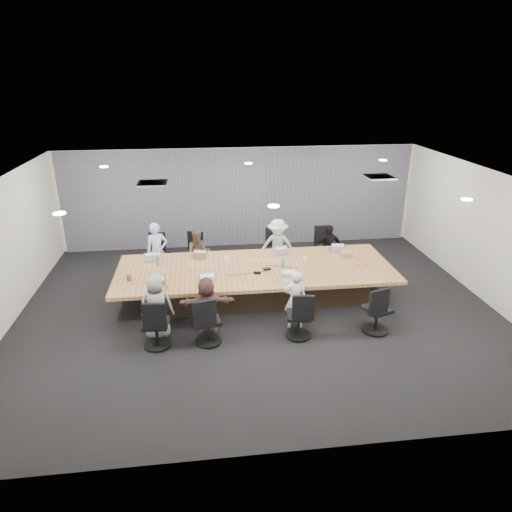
{
  "coord_description": "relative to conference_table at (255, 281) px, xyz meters",
  "views": [
    {
      "loc": [
        -1.13,
        -8.57,
        4.7
      ],
      "look_at": [
        0.0,
        0.4,
        1.05
      ],
      "focal_mm": 32.0,
      "sensor_mm": 36.0,
      "label": 1
    }
  ],
  "objects": [
    {
      "name": "person_1",
      "position": [
        -1.23,
        1.35,
        0.2
      ],
      "size": [
        0.6,
        0.48,
        1.2
      ],
      "primitive_type": "imported",
      "rotation": [
        0.0,
        0.0,
        6.32
      ],
      "color": "brown",
      "rests_on": "ground"
    },
    {
      "name": "wall_back",
      "position": [
        0.0,
        3.5,
        1.0
      ],
      "size": [
        10.0,
        0.0,
        2.8
      ],
      "primitive_type": "cube",
      "rotation": [
        1.57,
        0.0,
        0.0
      ],
      "color": "beige",
      "rests_on": "ground"
    },
    {
      "name": "bottle_green_right",
      "position": [
        0.58,
        -0.16,
        0.47
      ],
      "size": [
        0.09,
        0.09,
        0.26
      ],
      "primitive_type": "cylinder",
      "rotation": [
        0.0,
        0.0,
        -0.36
      ],
      "color": "#458658",
      "rests_on": "conference_table"
    },
    {
      "name": "mug_brown",
      "position": [
        -2.65,
        -0.34,
        0.4
      ],
      "size": [
        0.1,
        0.1,
        0.12
      ],
      "primitive_type": "cylinder",
      "rotation": [
        0.0,
        0.0,
        0.06
      ],
      "color": "brown",
      "rests_on": "conference_table"
    },
    {
      "name": "curtain",
      "position": [
        0.0,
        3.42,
        1.0
      ],
      "size": [
        9.8,
        0.04,
        2.8
      ],
      "primitive_type": "cube",
      "color": "slate",
      "rests_on": "ground"
    },
    {
      "name": "laptop_3",
      "position": [
        2.02,
        0.8,
        0.35
      ],
      "size": [
        0.32,
        0.24,
        0.02
      ],
      "primitive_type": "cube",
      "rotation": [
        0.0,
        0.0,
        3.0
      ],
      "color": "#B2B2B7",
      "rests_on": "conference_table"
    },
    {
      "name": "person_2",
      "position": [
        0.72,
        1.35,
        0.29
      ],
      "size": [
        0.99,
        0.71,
        1.39
      ],
      "primitive_type": "imported",
      "rotation": [
        0.0,
        0.0,
        6.04
      ],
      "color": "#B4C7B0",
      "rests_on": "ground"
    },
    {
      "name": "chair_3",
      "position": [
        2.02,
        1.7,
        -0.01
      ],
      "size": [
        0.55,
        0.55,
        0.78
      ],
      "primitive_type": null,
      "rotation": [
        0.0,
        0.0,
        3.1
      ],
      "color": "black",
      "rests_on": "ground"
    },
    {
      "name": "bottle_green_left",
      "position": [
        -2.13,
        0.4,
        0.45
      ],
      "size": [
        0.07,
        0.07,
        0.23
      ],
      "primitive_type": "cylinder",
      "rotation": [
        0.0,
        0.0,
        0.03
      ],
      "color": "#458658",
      "rests_on": "conference_table"
    },
    {
      "name": "laptop_4",
      "position": [
        -2.03,
        -0.8,
        0.35
      ],
      "size": [
        0.37,
        0.28,
        0.02
      ],
      "primitive_type": "cube",
      "rotation": [
        0.0,
        0.0,
        -0.16
      ],
      "color": "#8C6647",
      "rests_on": "conference_table"
    },
    {
      "name": "stapler",
      "position": [
        -0.01,
        -0.35,
        0.37
      ],
      "size": [
        0.16,
        0.08,
        0.06
      ],
      "primitive_type": "cube",
      "rotation": [
        0.0,
        0.0,
        -0.26
      ],
      "color": "black",
      "rests_on": "conference_table"
    },
    {
      "name": "floor",
      "position": [
        0.0,
        -0.5,
        -0.4
      ],
      "size": [
        10.0,
        8.0,
        0.0
      ],
      "primitive_type": "cube",
      "color": "black",
      "rests_on": "ground"
    },
    {
      "name": "mic_right",
      "position": [
        0.23,
        -0.15,
        0.36
      ],
      "size": [
        0.18,
        0.13,
        0.03
      ],
      "primitive_type": "cube",
      "rotation": [
        0.0,
        0.0,
        0.13
      ],
      "color": "black",
      "rests_on": "conference_table"
    },
    {
      "name": "wall_front",
      "position": [
        0.0,
        -4.5,
        1.0
      ],
      "size": [
        10.0,
        0.0,
        2.8
      ],
      "primitive_type": "cube",
      "rotation": [
        -1.57,
        0.0,
        0.0
      ],
      "color": "beige",
      "rests_on": "ground"
    },
    {
      "name": "person_3",
      "position": [
        2.02,
        1.35,
        0.2
      ],
      "size": [
        0.7,
        0.29,
        1.2
      ],
      "primitive_type": "imported",
      "rotation": [
        0.0,
        0.0,
        6.29
      ],
      "color": "black",
      "rests_on": "ground"
    },
    {
      "name": "chair_1",
      "position": [
        -1.23,
        1.7,
        -0.03
      ],
      "size": [
        0.64,
        0.64,
        0.75
      ],
      "primitive_type": null,
      "rotation": [
        0.0,
        0.0,
        2.81
      ],
      "color": "black",
      "rests_on": "ground"
    },
    {
      "name": "wall_right",
      "position": [
        5.0,
        -0.5,
        1.0
      ],
      "size": [
        0.0,
        8.0,
        2.8
      ],
      "primitive_type": "cube",
      "rotation": [
        1.57,
        0.0,
        -1.57
      ],
      "color": "beige",
      "rests_on": "ground"
    },
    {
      "name": "chair_5",
      "position": [
        -1.1,
        -1.7,
        -0.02
      ],
      "size": [
        0.62,
        0.62,
        0.77
      ],
      "primitive_type": null,
      "rotation": [
        0.0,
        0.0,
        0.22
      ],
      "color": "black",
      "rests_on": "ground"
    },
    {
      "name": "chair_4",
      "position": [
        -2.03,
        -1.7,
        -0.01
      ],
      "size": [
        0.57,
        0.57,
        0.79
      ],
      "primitive_type": null,
      "rotation": [
        0.0,
        0.0,
        -0.08
      ],
      "color": "black",
      "rests_on": "ground"
    },
    {
      "name": "person_6",
      "position": [
        0.61,
        -1.35,
        0.2
      ],
      "size": [
        0.47,
        0.35,
        1.2
      ],
      "primitive_type": "imported",
      "rotation": [
        0.0,
        0.0,
        3.01
      ],
      "color": "silver",
      "rests_on": "ground"
    },
    {
      "name": "laptop_6",
      "position": [
        0.61,
        -0.8,
        0.35
      ],
      "size": [
        0.3,
        0.22,
        0.02
      ],
      "primitive_type": "cube",
      "rotation": [
        0.0,
        0.0,
        -0.05
      ],
      "color": "#B2B2B7",
      "rests_on": "conference_table"
    },
    {
      "name": "person_0",
      "position": [
        -2.21,
        1.35,
        0.3
      ],
      "size": [
        0.57,
        0.44,
        1.4
      ],
      "primitive_type": "imported",
      "rotation": [
        0.0,
        0.0,
        6.51
      ],
      "color": "#A8BFEE",
      "rests_on": "ground"
    },
    {
      "name": "laptop_5",
      "position": [
        -1.1,
        -0.8,
        0.35
      ],
      "size": [
        0.38,
        0.3,
        0.02
      ],
      "primitive_type": "cube",
      "rotation": [
        0.0,
        0.0,
        0.22
      ],
      "color": "#B2B2B7",
      "rests_on": "conference_table"
    },
    {
      "name": "cup_white_near",
      "position": [
        1.17,
        0.23,
        0.39
      ],
      "size": [
        0.11,
        0.11,
        0.11
      ],
      "primitive_type": "cylinder",
      "rotation": [
        0.0,
        0.0,
        0.33
      ],
      "color": "white",
      "rests_on": "conference_table"
    },
    {
      "name": "mic_left",
      "position": [
        -0.96,
        -0.3,
        0.35
      ],
      "size": [
        0.18,
        0.15,
        0.03
      ],
      "primitive_type": "cube",
      "rotation": [
        0.0,
        0.0,
        0.33
      ],
      "color": "black",
      "rests_on": "conference_table"
    },
    {
      "name": "chair_0",
      "position": [
        -2.21,
        1.7,
        -0.01
      ],
      "size": [
        0.61,
        0.61,
        0.78
      ],
      "primitive_type": null,
      "rotation": [
        0.0,
        0.0,
        2.97
      ],
      "color": "black",
      "rests_on": "ground"
    },
    {
      "name": "chair_6",
      "position": [
        0.61,
        -1.7,
        -0.02
      ],
      "size": [
        0.57,
        0.57,
        0.76
      ],
      "primitive_type": null,
      "rotation": [
        0.0,
        0.0,
        -0.12
      ],
      "color": "black",
      "rests_on": "ground"
    },
    {
      "name": "ceiling",
      "position": [
        0.0,
        -0.5,
        2.4
      ],
      "size": [
        10.0,
        8.0,
        0.0
      ],
      "primitive_type": "cube",
      "color": "white",
      "rests_on": "wall_back"
    },
    {
      "name": "cup_white_far",
      "position": [
        -0.61,
        0.37,
        0.39
      ],
      "size": [
        0.1,
        0.1,
        0.11
      ],
      "primitive_type": "cylinder",
      "rotation": [
        0.0,
        0.0,
        0.19
      ],
      "color": "white",
      "rests_on": "conference_table"
    },
    {
      "name": "chair_2",
      "position": [
        0.72,
        1.7,
        -0.01
      ],
      "size": [
        0.55,
        0.55,
        0.78
      ],
      "primitive_type": null,
      "rotation": [
        0.0,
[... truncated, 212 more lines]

